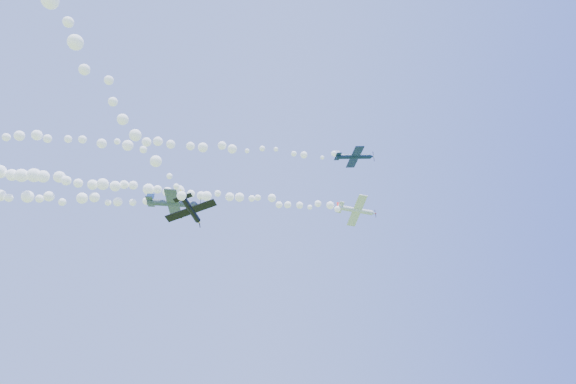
{
  "coord_description": "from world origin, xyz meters",
  "views": [
    {
      "loc": [
        -3.82,
        -68.32,
        2.0
      ],
      "look_at": [
        3.62,
        -7.24,
        47.01
      ],
      "focal_mm": 30.0,
      "sensor_mm": 36.0,
      "label": 1
    }
  ],
  "objects": [
    {
      "name": "plane_white",
      "position": [
        18.77,
        6.86,
        54.2
      ],
      "size": [
        8.04,
        8.31,
        2.93
      ],
      "rotation": [
        -0.21,
        0.07,
        0.08
      ],
      "color": "silver"
    },
    {
      "name": "smoke_trail_white",
      "position": [
        -17.13,
        4.14,
        53.91
      ],
      "size": [
        67.03,
        7.79,
        3.31
      ],
      "primitive_type": null,
      "color": "white"
    },
    {
      "name": "plane_navy",
      "position": [
        12.42,
        -15.98,
        47.9
      ],
      "size": [
        6.21,
        6.29,
        1.9
      ],
      "rotation": [
        0.2,
        -0.09,
        -0.03
      ],
      "color": "#0E1C3E"
    },
    {
      "name": "smoke_trail_navy",
      "position": [
        -26.47,
        -14.95,
        47.68
      ],
      "size": [
        74.14,
        4.15,
        2.46
      ],
      "primitive_type": null,
      "color": "white"
    },
    {
      "name": "plane_grey",
      "position": [
        -13.12,
        -11.39,
        40.55
      ],
      "size": [
        7.87,
        8.2,
        2.45
      ],
      "rotation": [
        0.09,
        0.01,
        -0.03
      ],
      "color": "#3D4A59"
    },
    {
      "name": "plane_black",
      "position": [
        -10.07,
        -15.74,
        36.77
      ],
      "size": [
        6.55,
        6.31,
        2.18
      ],
      "rotation": [
        -0.27,
        0.02,
        1.23
      ],
      "color": "black"
    }
  ]
}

